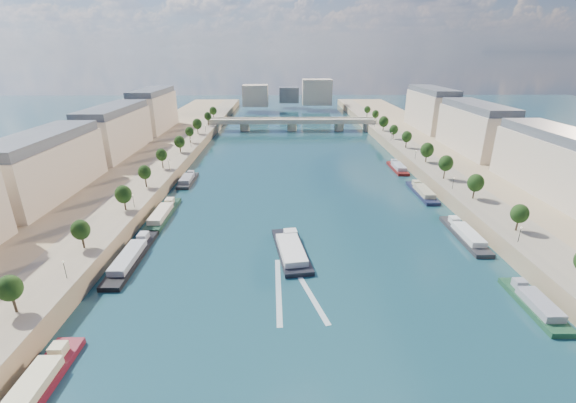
{
  "coord_description": "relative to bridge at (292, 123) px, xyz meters",
  "views": [
    {
      "loc": [
        -6.81,
        -40.6,
        49.77
      ],
      "look_at": [
        -5.0,
        74.35,
        5.0
      ],
      "focal_mm": 24.0,
      "sensor_mm": 36.0,
      "label": 1
    }
  ],
  "objects": [
    {
      "name": "ground",
      "position": [
        0.0,
        -120.51,
        -5.08
      ],
      "size": [
        700.0,
        700.0,
        0.0
      ],
      "primitive_type": "plane",
      "color": "#0B2C32",
      "rests_on": "ground"
    },
    {
      "name": "skyline",
      "position": [
        3.19,
        99.02,
        9.57
      ],
      "size": [
        79.0,
        42.0,
        22.0
      ],
      "color": "beige",
      "rests_on": "ground"
    },
    {
      "name": "buildings_left",
      "position": [
        -85.0,
        -108.51,
        11.37
      ],
      "size": [
        16.0,
        226.0,
        23.2
      ],
      "color": "beige",
      "rests_on": "ground"
    },
    {
      "name": "moored_barges_left",
      "position": [
        -45.5,
        -177.77,
        -4.24
      ],
      "size": [
        5.0,
        154.02,
        3.6
      ],
      "color": "#171834",
      "rests_on": "ground"
    },
    {
      "name": "buildings_right",
      "position": [
        85.0,
        -108.51,
        11.37
      ],
      "size": [
        16.0,
        226.0,
        23.2
      ],
      "color": "beige",
      "rests_on": "ground"
    },
    {
      "name": "tour_barge",
      "position": [
        -4.6,
        -171.0,
        -4.2
      ],
      "size": [
        10.75,
        25.66,
        3.58
      ],
      "rotation": [
        0.0,
        0.0,
        0.15
      ],
      "color": "black",
      "rests_on": "ground"
    },
    {
      "name": "pave_right",
      "position": [
        57.0,
        -120.51,
        -0.03
      ],
      "size": [
        14.0,
        520.0,
        0.1
      ],
      "primitive_type": "cube",
      "color": "gray",
      "rests_on": "quay_right"
    },
    {
      "name": "lamps_left",
      "position": [
        -52.5,
        -130.51,
        2.7
      ],
      "size": [
        0.36,
        200.36,
        4.28
      ],
      "color": "black",
      "rests_on": "ground"
    },
    {
      "name": "lamps_right",
      "position": [
        52.5,
        -115.51,
        2.7
      ],
      "size": [
        0.36,
        200.36,
        4.28
      ],
      "color": "black",
      "rests_on": "ground"
    },
    {
      "name": "wake",
      "position": [
        -4.6,
        -187.67,
        -5.06
      ],
      "size": [
        11.44,
        26.02,
        0.04
      ],
      "color": "silver",
      "rests_on": "ground"
    },
    {
      "name": "quay_right",
      "position": [
        72.0,
        -120.51,
        -2.58
      ],
      "size": [
        44.0,
        520.0,
        5.0
      ],
      "primitive_type": "cube",
      "color": "#9E8460",
      "rests_on": "ground"
    },
    {
      "name": "pave_left",
      "position": [
        -57.0,
        -120.51,
        -0.03
      ],
      "size": [
        14.0,
        520.0,
        0.1
      ],
      "primitive_type": "cube",
      "color": "gray",
      "rests_on": "quay_left"
    },
    {
      "name": "moored_barges_right",
      "position": [
        45.5,
        -162.2,
        -4.24
      ],
      "size": [
        5.0,
        158.43,
        3.6
      ],
      "color": "black",
      "rests_on": "ground"
    },
    {
      "name": "quay_left",
      "position": [
        -72.0,
        -120.51,
        -2.58
      ],
      "size": [
        44.0,
        520.0,
        5.0
      ],
      "primitive_type": "cube",
      "color": "#9E8460",
      "rests_on": "ground"
    },
    {
      "name": "trees_right",
      "position": [
        55.0,
        -110.51,
        5.39
      ],
      "size": [
        4.8,
        268.8,
        8.26
      ],
      "color": "#382B1E",
      "rests_on": "ground"
    },
    {
      "name": "trees_left",
      "position": [
        -55.0,
        -118.51,
        5.39
      ],
      "size": [
        4.8,
        268.8,
        8.26
      ],
      "color": "#382B1E",
      "rests_on": "ground"
    },
    {
      "name": "bridge",
      "position": [
        0.0,
        0.0,
        0.0
      ],
      "size": [
        112.0,
        12.0,
        8.15
      ],
      "color": "#C1B79E",
      "rests_on": "ground"
    }
  ]
}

